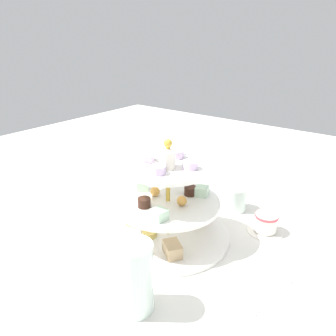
% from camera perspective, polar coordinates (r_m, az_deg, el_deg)
% --- Properties ---
extents(ground_plane, '(2.40, 2.40, 0.00)m').
position_cam_1_polar(ground_plane, '(0.83, 0.00, -11.88)').
color(ground_plane, silver).
extents(tiered_serving_stand, '(0.31, 0.31, 0.25)m').
position_cam_1_polar(tiered_serving_stand, '(0.79, -0.03, -7.20)').
color(tiered_serving_stand, white).
rests_on(tiered_serving_stand, ground_plane).
extents(water_glass_tall_right, '(0.07, 0.07, 0.14)m').
position_cam_1_polar(water_glass_tall_right, '(0.61, -5.85, -18.60)').
color(water_glass_tall_right, silver).
rests_on(water_glass_tall_right, ground_plane).
extents(water_glass_short_left, '(0.06, 0.06, 0.07)m').
position_cam_1_polar(water_glass_short_left, '(0.95, 11.76, -5.27)').
color(water_glass_short_left, silver).
rests_on(water_glass_short_left, ground_plane).
extents(teacup_with_saucer, '(0.09, 0.09, 0.05)m').
position_cam_1_polar(teacup_with_saucer, '(0.87, 16.83, -9.32)').
color(teacup_with_saucer, white).
rests_on(teacup_with_saucer, ground_plane).
extents(butter_knife_left, '(0.14, 0.12, 0.00)m').
position_cam_1_polar(butter_knife_left, '(0.90, -18.98, -10.34)').
color(butter_knife_left, silver).
rests_on(butter_knife_left, ground_plane).
extents(butter_knife_right, '(0.17, 0.05, 0.00)m').
position_cam_1_polar(butter_knife_right, '(0.72, 18.75, -19.73)').
color(butter_knife_right, silver).
rests_on(butter_knife_right, ground_plane).
extents(water_glass_mid_back, '(0.06, 0.06, 0.08)m').
position_cam_1_polar(water_glass_mid_back, '(1.00, -0.62, -2.97)').
color(water_glass_mid_back, silver).
rests_on(water_glass_mid_back, ground_plane).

